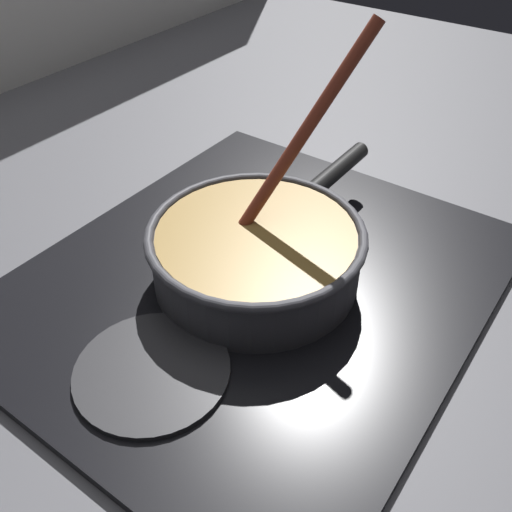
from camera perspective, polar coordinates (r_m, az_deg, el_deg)
name	(u,v)px	position (r m, az deg, el deg)	size (l,w,h in m)	color
ground	(239,390)	(0.59, -1.76, -13.29)	(2.40, 1.60, 0.04)	#4C4C51
hob_plate	(256,281)	(0.66, 0.00, -2.56)	(0.56, 0.48, 0.01)	black
burner_ring	(256,275)	(0.65, 0.00, -1.91)	(0.17, 0.17, 0.01)	#592D0C
spare_burner	(152,371)	(0.57, -10.39, -11.28)	(0.15, 0.15, 0.01)	#262628
cooking_pan	(257,251)	(0.63, 0.11, 0.50)	(0.37, 0.24, 0.27)	#38383D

